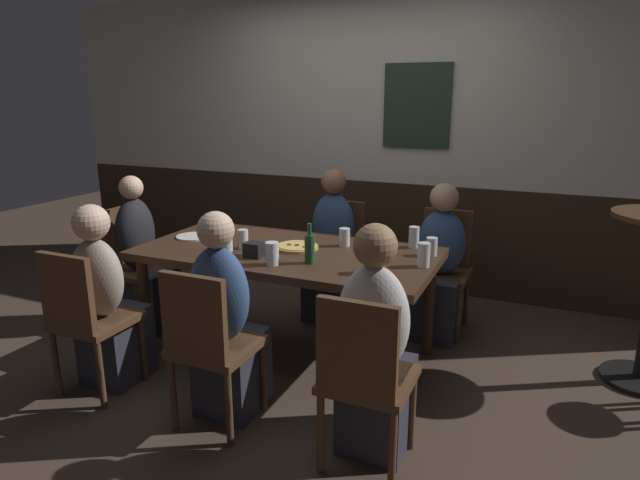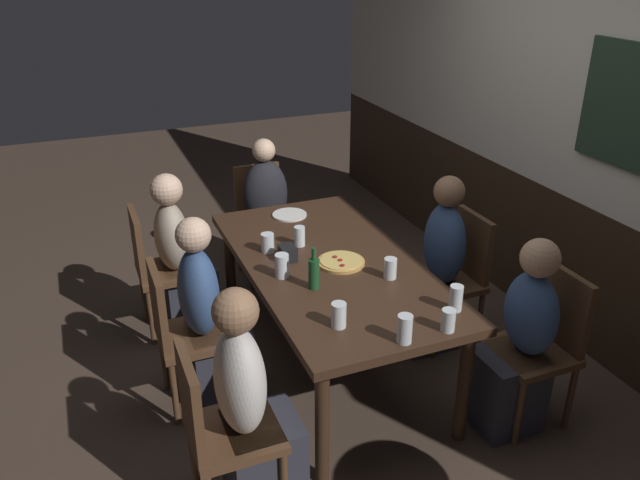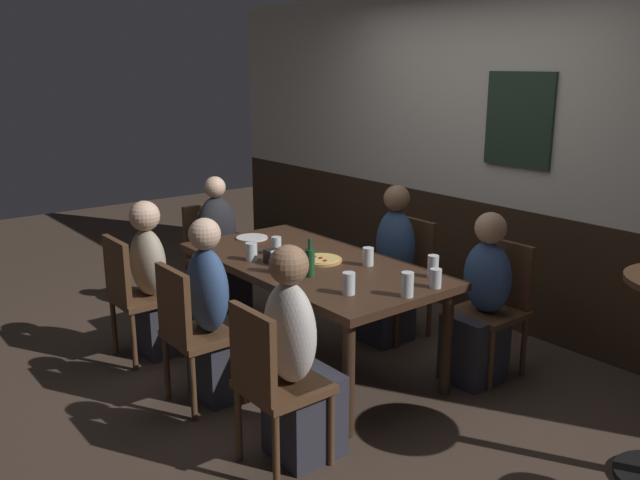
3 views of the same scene
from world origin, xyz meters
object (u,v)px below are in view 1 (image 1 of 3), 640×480
(tumbler_water, at_px, (344,238))
(pint_glass_stout, at_px, (372,264))
(person_head_west, at_px, (143,266))
(beer_bottle_green, at_px, (310,248))
(chair_right_near, at_px, (364,374))
(tumbler_short, at_px, (424,256))
(person_right_far, at_px, (438,273))
(person_left_near, at_px, (107,309))
(pint_glass_amber, at_px, (432,248))
(plate_white_large, at_px, (193,237))
(pint_glass_pale, at_px, (243,240))
(pizza, at_px, (297,247))
(chair_mid_far, at_px, (339,250))
(chair_left_near, at_px, (85,315))
(person_right_near, at_px, (375,359))
(chair_right_far, at_px, (443,263))
(chair_mid_near, at_px, (208,341))
(person_mid_near, at_px, (226,331))
(condiment_caddy, at_px, (254,250))
(beer_glass_half, at_px, (414,238))
(chair_head_west, at_px, (126,261))
(person_mid_far, at_px, (331,256))
(highball_clear, at_px, (226,249))
(beer_glass_tall, at_px, (272,255))
(dining_table, at_px, (288,260))

(tumbler_water, xyz_separation_m, pint_glass_stout, (0.34, -0.46, -0.00))
(person_head_west, distance_m, beer_bottle_green, 1.51)
(chair_right_near, height_order, tumbler_short, tumbler_short)
(person_right_far, distance_m, tumbler_water, 0.80)
(pint_glass_stout, bearing_deg, person_left_near, -161.25)
(pint_glass_amber, height_order, plate_white_large, pint_glass_amber)
(pint_glass_pale, bearing_deg, person_left_near, -131.01)
(pizza, distance_m, plate_white_large, 0.78)
(tumbler_short, bearing_deg, chair_mid_far, 134.39)
(chair_mid_far, relative_size, person_left_near, 0.79)
(chair_left_near, xyz_separation_m, pint_glass_pale, (0.56, 0.81, 0.30))
(pint_glass_stout, bearing_deg, person_right_near, -69.49)
(pint_glass_pale, xyz_separation_m, beer_bottle_green, (0.52, -0.11, 0.04))
(chair_right_far, distance_m, chair_left_near, 2.44)
(pizza, xyz_separation_m, tumbler_water, (0.26, 0.18, 0.04))
(chair_right_near, bearing_deg, chair_mid_near, 180.00)
(person_mid_near, bearing_deg, condiment_caddy, 102.84)
(tumbler_water, relative_size, tumbler_short, 0.83)
(chair_left_near, bearing_deg, person_mid_near, 11.04)
(pizza, relative_size, beer_glass_half, 2.02)
(pint_glass_pale, bearing_deg, pizza, 23.16)
(chair_mid_far, bearing_deg, tumbler_short, -45.61)
(tumbler_water, xyz_separation_m, pint_glass_pale, (-0.58, -0.32, -0.00))
(chair_head_west, xyz_separation_m, beer_glass_half, (2.09, 0.38, 0.31))
(beer_glass_half, bearing_deg, plate_white_large, -165.97)
(person_mid_far, bearing_deg, person_head_west, -148.58)
(pint_glass_stout, xyz_separation_m, pint_glass_pale, (-0.92, 0.14, -0.00))
(plate_white_large, bearing_deg, pint_glass_amber, 8.09)
(person_mid_near, relative_size, pint_glass_pale, 9.18)
(pizza, height_order, pint_glass_pale, pint_glass_pale)
(chair_mid_far, bearing_deg, plate_white_large, -129.88)
(person_mid_near, bearing_deg, person_left_near, 179.95)
(chair_right_near, height_order, tumbler_water, chair_right_near)
(tumbler_water, distance_m, condiment_caddy, 0.62)
(chair_mid_far, xyz_separation_m, highball_clear, (-0.26, -1.19, 0.29))
(chair_right_near, distance_m, beer_glass_tall, 1.01)
(beer_glass_half, bearing_deg, pizza, -154.24)
(person_right_far, distance_m, tumbler_short, 0.81)
(person_right_far, distance_m, beer_glass_half, 0.50)
(dining_table, bearing_deg, chair_left_near, -132.96)
(pint_glass_pale, bearing_deg, chair_right_near, -36.07)
(beer_glass_tall, distance_m, highball_clear, 0.33)
(person_head_west, bearing_deg, chair_mid_far, 36.72)
(chair_right_near, relative_size, beer_bottle_green, 3.65)
(pint_glass_amber, bearing_deg, chair_head_west, -173.86)
(chair_right_far, xyz_separation_m, chair_head_west, (-2.20, -0.89, 0.00))
(highball_clear, height_order, pint_glass_pale, pint_glass_pale)
(chair_mid_far, height_order, tumbler_water, chair_mid_far)
(tumbler_short, xyz_separation_m, pint_glass_pale, (-1.15, -0.08, -0.01))
(person_left_near, height_order, person_right_near, person_right_near)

